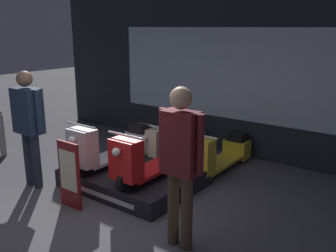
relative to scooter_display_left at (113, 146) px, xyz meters
name	(u,v)px	position (x,y,z in m)	size (l,w,h in m)	color
ground_plane	(84,221)	(0.68, -1.23, -0.57)	(30.00, 30.00, 0.00)	#4C4C51
shop_wall_back	(223,71)	(0.68, 2.33, 1.03)	(8.60, 0.09, 3.20)	#23282D
display_platform	(135,177)	(0.43, 0.03, -0.44)	(1.93, 1.56, 0.26)	black
scooter_display_left	(113,146)	(0.00, 0.00, 0.00)	(0.60, 1.68, 0.79)	black
scooter_display_right	(155,156)	(0.87, 0.00, 0.00)	(0.60, 1.68, 0.79)	black
scooter_backrow_0	(172,143)	(0.20, 1.34, -0.26)	(0.60, 1.68, 0.79)	black
scooter_backrow_1	(219,154)	(1.20, 1.34, -0.26)	(0.60, 1.68, 0.79)	black
person_left_browsing	(28,119)	(-0.80, -0.95, 0.51)	(0.63, 0.26, 1.79)	#232838
person_right_browsing	(180,156)	(1.98, -0.95, 0.51)	(0.56, 0.24, 1.82)	#473828
price_sign_board	(69,175)	(0.24, -1.07, -0.09)	(0.40, 0.04, 0.94)	maroon
street_bollard	(2,133)	(-2.50, -0.47, -0.12)	(0.12, 0.12, 0.89)	gray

